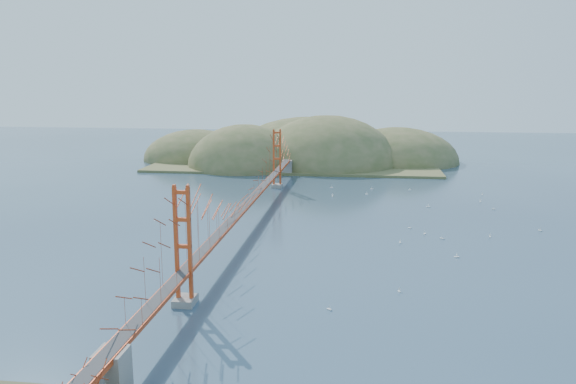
# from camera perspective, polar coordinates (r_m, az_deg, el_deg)

# --- Properties ---
(ground) EXTENTS (320.00, 320.00, 0.00)m
(ground) POSITION_cam_1_polar(r_m,az_deg,el_deg) (83.50, -4.15, -3.40)
(ground) COLOR #2A4055
(ground) RESTS_ON ground
(bridge) EXTENTS (2.20, 94.40, 12.00)m
(bridge) POSITION_cam_1_polar(r_m,az_deg,el_deg) (82.17, -4.20, 1.36)
(bridge) COLOR gray
(bridge) RESTS_ON ground
(far_headlands) EXTENTS (84.00, 58.00, 25.00)m
(far_headlands) POSITION_cam_1_polar(r_m,az_deg,el_deg) (149.79, 1.90, 3.20)
(far_headlands) COLOR olive
(far_headlands) RESTS_ON ground
(sailboat_0) EXTENTS (0.43, 0.52, 0.60)m
(sailboat_0) POSITION_cam_1_polar(r_m,az_deg,el_deg) (75.95, 11.33, -4.99)
(sailboat_0) COLOR white
(sailboat_0) RESTS_ON ground
(sailboat_6) EXTENTS (0.58, 0.58, 0.61)m
(sailboat_6) POSITION_cam_1_polar(r_m,az_deg,el_deg) (53.88, 4.21, -11.71)
(sailboat_6) COLOR white
(sailboat_6) RESTS_ON ground
(sailboat_16) EXTENTS (0.63, 0.63, 0.66)m
(sailboat_16) POSITION_cam_1_polar(r_m,az_deg,el_deg) (106.57, 8.00, -0.16)
(sailboat_16) COLOR white
(sailboat_16) RESTS_ON ground
(sailboat_10) EXTENTS (0.50, 0.52, 0.59)m
(sailboat_10) POSITION_cam_1_polar(r_m,az_deg,el_deg) (59.03, 11.23, -9.80)
(sailboat_10) COLOR white
(sailboat_10) RESTS_ON ground
(sailboat_2) EXTENTS (0.65, 0.65, 0.71)m
(sailboat_2) POSITION_cam_1_polar(r_m,az_deg,el_deg) (79.10, 15.39, -4.51)
(sailboat_2) COLOR white
(sailboat_2) RESTS_ON ground
(sailboat_11) EXTENTS (0.66, 0.66, 0.70)m
(sailboat_11) POSITION_cam_1_polar(r_m,az_deg,el_deg) (87.94, 24.23, -3.53)
(sailboat_11) COLOR white
(sailboat_11) RESTS_ON ground
(sailboat_12) EXTENTS (0.60, 0.50, 0.70)m
(sailboat_12) POSITION_cam_1_polar(r_m,az_deg,el_deg) (111.62, 8.51, 0.35)
(sailboat_12) COLOR white
(sailboat_12) RESTS_ON ground
(sailboat_1) EXTENTS (0.60, 0.60, 0.62)m
(sailboat_1) POSITION_cam_1_polar(r_m,az_deg,el_deg) (83.52, 12.27, -3.53)
(sailboat_1) COLOR white
(sailboat_1) RESTS_ON ground
(sailboat_9) EXTENTS (0.51, 0.61, 0.71)m
(sailboat_9) POSITION_cam_1_polar(r_m,az_deg,el_deg) (104.86, 18.97, -0.86)
(sailboat_9) COLOR white
(sailboat_9) RESTS_ON ground
(sailboat_14) EXTENTS (0.55, 0.55, 0.60)m
(sailboat_14) POSITION_cam_1_polar(r_m,az_deg,el_deg) (80.79, 13.70, -4.10)
(sailboat_14) COLOR white
(sailboat_14) RESTS_ON ground
(sailboat_8) EXTENTS (0.65, 0.58, 0.74)m
(sailboat_8) POSITION_cam_1_polar(r_m,az_deg,el_deg) (97.93, 14.07, -1.41)
(sailboat_8) COLOR white
(sailboat_8) RESTS_ON ground
(sailboat_17) EXTENTS (0.59, 0.54, 0.66)m
(sailboat_17) POSITION_cam_1_polar(r_m,az_deg,el_deg) (99.39, 20.18, -1.60)
(sailboat_17) COLOR white
(sailboat_17) RESTS_ON ground
(sailboat_3) EXTENTS (0.58, 0.49, 0.67)m
(sailboat_3) POSITION_cam_1_polar(r_m,az_deg,el_deg) (112.43, 4.46, 0.52)
(sailboat_3) COLOR white
(sailboat_3) RESTS_ON ground
(sailboat_4) EXTENTS (0.49, 0.54, 0.60)m
(sailboat_4) POSITION_cam_1_polar(r_m,az_deg,el_deg) (81.98, 19.83, -4.24)
(sailboat_4) COLOR white
(sailboat_4) RESTS_ON ground
(sailboat_13) EXTENTS (0.60, 0.51, 0.69)m
(sailboat_13) POSITION_cam_1_polar(r_m,az_deg,el_deg) (71.58, 16.76, -6.26)
(sailboat_13) COLOR white
(sailboat_13) RESTS_ON ground
(sailboat_15) EXTENTS (0.44, 0.50, 0.58)m
(sailboat_15) POSITION_cam_1_polar(r_m,az_deg,el_deg) (111.27, 19.13, -0.21)
(sailboat_15) COLOR white
(sailboat_15) RESTS_ON ground
(sailboat_7) EXTENTS (0.52, 0.42, 0.62)m
(sailboat_7) POSITION_cam_1_polar(r_m,az_deg,el_deg) (112.14, 12.26, 0.26)
(sailboat_7) COLOR white
(sailboat_7) RESTS_ON ground
(sailboat_extra_0) EXTENTS (0.50, 0.60, 0.71)m
(sailboat_extra_0) POSITION_cam_1_polar(r_m,az_deg,el_deg) (104.11, 4.54, -0.36)
(sailboat_extra_0) COLOR white
(sailboat_extra_0) RESTS_ON ground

